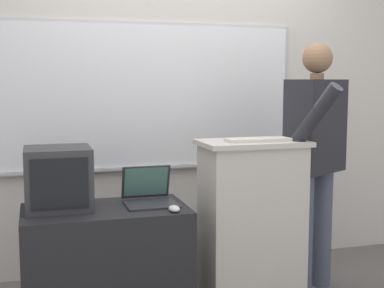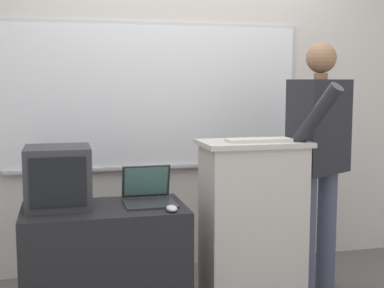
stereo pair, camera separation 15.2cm
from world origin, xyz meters
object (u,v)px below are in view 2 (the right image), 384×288
object	(u,v)px
laptop	(148,192)
wireless_keyboard	(259,140)
person_presenter	(319,151)
lectern_podium	(252,225)
crt_monitor	(58,177)
computer_mouse_by_laptop	(172,208)
side_desk	(105,266)

from	to	relation	value
laptop	wireless_keyboard	bearing A→B (deg)	-7.77
person_presenter	lectern_podium	bearing A→B (deg)	164.83
crt_monitor	laptop	bearing A→B (deg)	-0.68
laptop	crt_monitor	distance (m)	0.53
laptop	crt_monitor	size ratio (longest dim) A/B	0.86
lectern_podium	computer_mouse_by_laptop	world-z (taller)	lectern_podium
side_desk	crt_monitor	bearing A→B (deg)	164.60
lectern_podium	laptop	bearing A→B (deg)	176.52
lectern_podium	person_presenter	bearing A→B (deg)	13.30
lectern_podium	computer_mouse_by_laptop	size ratio (longest dim) A/B	10.58
lectern_podium	person_presenter	world-z (taller)	person_presenter
lectern_podium	laptop	size ratio (longest dim) A/B	3.36
laptop	wireless_keyboard	xyz separation A→B (m)	(0.66, -0.09, 0.31)
side_desk	wireless_keyboard	world-z (taller)	wireless_keyboard
side_desk	person_presenter	distance (m)	1.55
lectern_podium	wireless_keyboard	xyz separation A→B (m)	(0.02, -0.05, 0.54)
side_desk	computer_mouse_by_laptop	world-z (taller)	computer_mouse_by_laptop
wireless_keyboard	crt_monitor	bearing A→B (deg)	175.33
laptop	computer_mouse_by_laptop	bearing A→B (deg)	-70.91
side_desk	wireless_keyboard	size ratio (longest dim) A/B	2.36
wireless_keyboard	computer_mouse_by_laptop	world-z (taller)	wireless_keyboard
person_presenter	wireless_keyboard	distance (m)	0.53
side_desk	crt_monitor	distance (m)	0.59
wireless_keyboard	crt_monitor	xyz separation A→B (m)	(-1.18, 0.10, -0.19)
person_presenter	computer_mouse_by_laptop	bearing A→B (deg)	169.22
side_desk	laptop	size ratio (longest dim) A/B	2.96
person_presenter	crt_monitor	bearing A→B (deg)	154.06
lectern_podium	side_desk	xyz separation A→B (m)	(-0.91, -0.02, -0.18)
side_desk	crt_monitor	xyz separation A→B (m)	(-0.25, 0.07, 0.53)
person_presenter	wireless_keyboard	xyz separation A→B (m)	(-0.49, -0.17, 0.10)
lectern_podium	person_presenter	distance (m)	0.68
person_presenter	computer_mouse_by_laptop	world-z (taller)	person_presenter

